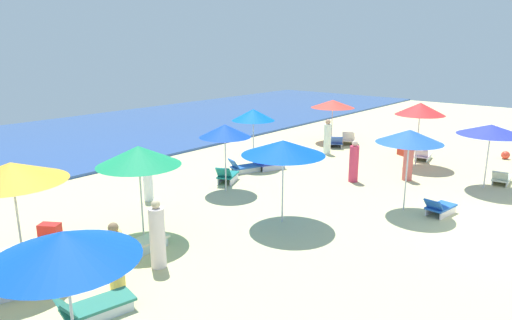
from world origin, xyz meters
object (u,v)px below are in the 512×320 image
at_px(lounge_chair_4_0, 336,142).
at_px(umbrella_5, 139,156).
at_px(beachgoer_5, 116,259).
at_px(lounge_chair_9_0, 501,178).
at_px(lounge_chair_8_1, 244,167).
at_px(umbrella_8, 253,115).
at_px(lounge_chair_2_0, 227,176).
at_px(beachgoer_1, 408,161).
at_px(cooler_box_1, 404,152).
at_px(beachgoer_0, 148,181).
at_px(umbrella_2, 225,131).
at_px(beachgoer_3, 157,236).
at_px(umbrella_7, 64,246).
at_px(umbrella_1, 410,136).
at_px(beachgoer_2, 354,163).
at_px(umbrella_3, 420,109).
at_px(umbrella_4, 333,104).
at_px(umbrella_0, 11,172).
at_px(umbrella_6, 283,148).
at_px(lounge_chair_0_0, 17,282).
at_px(umbrella_9, 491,130).
at_px(beachgoer_4, 327,138).
at_px(cooler_box_0, 50,230).
at_px(lounge_chair_1_0, 440,208).
at_px(lounge_chair_7_0, 93,306).
at_px(lounge_chair_3_0, 423,155).
at_px(lounge_chair_5_0, 140,243).
at_px(beach_ball_2, 506,155).
at_px(lounge_chair_8_0, 269,163).

relative_size(lounge_chair_4_0, umbrella_5, 0.60).
bearing_deg(beachgoer_5, lounge_chair_9_0, -121.36).
bearing_deg(lounge_chair_8_1, umbrella_8, -48.95).
relative_size(lounge_chair_2_0, beachgoer_1, 0.80).
xyz_separation_m(lounge_chair_4_0, cooler_box_1, (0.43, -3.57, -0.09)).
bearing_deg(beachgoer_0, beachgoer_1, 44.03).
xyz_separation_m(umbrella_2, beachgoer_1, (5.66, -4.61, -1.47)).
xyz_separation_m(umbrella_8, beachgoer_3, (-8.82, -4.45, -1.49)).
distance_m(umbrella_7, lounge_chair_8_1, 12.31).
height_order(umbrella_1, beachgoer_5, umbrella_1).
xyz_separation_m(beachgoer_2, cooler_box_1, (5.57, 0.22, -0.61)).
xyz_separation_m(umbrella_3, umbrella_4, (2.09, 5.59, -0.43)).
height_order(lounge_chair_9_0, beachgoer_0, beachgoer_0).
bearing_deg(beachgoer_5, umbrella_0, 10.30).
height_order(umbrella_4, umbrella_6, umbrella_6).
bearing_deg(lounge_chair_9_0, umbrella_6, 59.70).
bearing_deg(umbrella_5, lounge_chair_4_0, 7.66).
bearing_deg(lounge_chair_0_0, umbrella_2, -60.83).
xyz_separation_m(umbrella_1, umbrella_9, (4.27, -1.37, -0.23)).
height_order(umbrella_2, beachgoer_4, umbrella_2).
distance_m(lounge_chair_2_0, cooler_box_0, 6.97).
height_order(umbrella_3, umbrella_7, umbrella_3).
height_order(umbrella_2, lounge_chair_8_1, umbrella_2).
xyz_separation_m(lounge_chair_1_0, lounge_chair_7_0, (-10.09, 3.36, -0.01)).
distance_m(lounge_chair_1_0, umbrella_9, 4.45).
bearing_deg(lounge_chair_9_0, cooler_box_0, 53.45).
bearing_deg(beachgoer_5, beachgoer_4, -90.37).
height_order(lounge_chair_3_0, lounge_chair_5_0, lounge_chair_5_0).
relative_size(umbrella_5, lounge_chair_5_0, 1.77).
xyz_separation_m(beachgoer_4, cooler_box_0, (-13.66, 0.78, -0.64)).
bearing_deg(beachgoer_0, umbrella_2, 52.38).
distance_m(lounge_chair_0_0, lounge_chair_8_1, 10.76).
height_order(lounge_chair_2_0, umbrella_8, umbrella_8).
height_order(umbrella_8, beachgoer_3, umbrella_8).
distance_m(umbrella_2, umbrella_5, 4.65).
bearing_deg(umbrella_1, beachgoer_1, 20.48).
distance_m(umbrella_3, lounge_chair_7_0, 15.81).
xyz_separation_m(umbrella_1, umbrella_6, (-3.37, 2.45, -0.14)).
bearing_deg(umbrella_0, beach_ball_2, -17.35).
relative_size(umbrella_4, lounge_chair_9_0, 1.71).
bearing_deg(lounge_chair_4_0, umbrella_7, 73.57).
xyz_separation_m(lounge_chair_2_0, umbrella_5, (-5.29, -1.77, 2.07)).
relative_size(lounge_chair_0_0, umbrella_5, 0.60).
distance_m(cooler_box_0, cooler_box_1, 16.30).
bearing_deg(beachgoer_0, cooler_box_0, -94.93).
bearing_deg(beachgoer_0, lounge_chair_9_0, 38.16).
bearing_deg(umbrella_3, beachgoer_4, 98.32).
bearing_deg(umbrella_6, umbrella_7, -171.62).
bearing_deg(umbrella_3, beachgoer_0, 153.26).
relative_size(umbrella_4, lounge_chair_8_0, 1.61).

